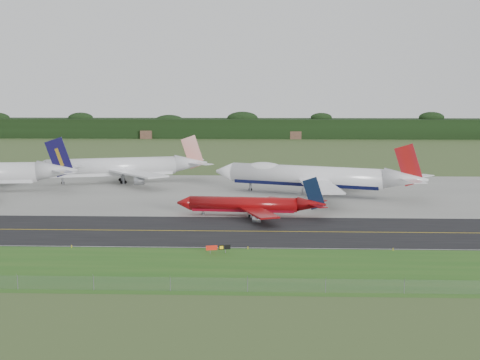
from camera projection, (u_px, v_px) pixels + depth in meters
name	position (u px, v px, depth m)	size (l,w,h in m)	color
ground	(227.00, 227.00, 150.87)	(600.00, 600.00, 0.00)	#395427
grass_verge	(215.00, 269.00, 116.23)	(400.00, 30.00, 0.01)	#255D1B
taxiway	(226.00, 231.00, 146.91)	(400.00, 32.00, 0.02)	black
apron	(236.00, 192.00, 201.36)	(400.00, 78.00, 0.01)	gray
taxiway_centreline	(226.00, 231.00, 146.91)	(400.00, 0.40, 0.00)	gold
taxiway_edge_line	(221.00, 248.00, 131.57)	(400.00, 0.25, 0.00)	silver
perimeter_fence	(209.00, 284.00, 103.21)	(320.00, 0.10, 320.00)	slate
horizon_treeline	(251.00, 129.00, 421.13)	(700.00, 25.00, 12.00)	black
jet_ba_747	(313.00, 177.00, 195.79)	(62.00, 49.94, 16.08)	white
jet_red_737	(252.00, 205.00, 163.98)	(36.93, 30.03, 9.97)	maroon
jet_star_tail	(122.00, 167.00, 221.78)	(57.46, 46.93, 15.43)	white
taxiway_sign	(218.00, 248.00, 126.99)	(4.62, 1.30, 1.57)	slate
edge_marker_left	(72.00, 246.00, 131.64)	(0.16, 0.16, 0.50)	yellow
edge_marker_center	(248.00, 248.00, 130.35)	(0.16, 0.16, 0.50)	yellow
edge_marker_right	(393.00, 249.00, 129.31)	(0.16, 0.16, 0.50)	yellow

